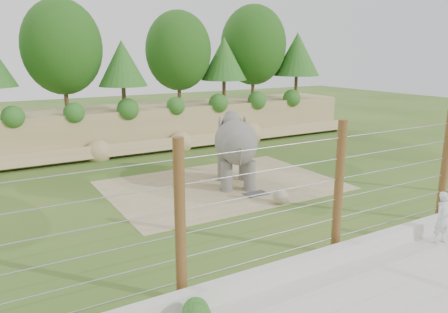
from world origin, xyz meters
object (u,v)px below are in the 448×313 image
elephant (236,152)px  zookeeper (443,218)px  stone_ball (280,197)px  barrier_fence (339,189)px

elephant → zookeeper: elephant is taller
stone_ball → barrier_fence: bearing=-106.0°
zookeeper → elephant: bearing=112.5°
elephant → barrier_fence: (-1.05, -7.25, 0.47)m
barrier_fence → elephant: bearing=81.8°
stone_ball → zookeeper: size_ratio=0.36×
stone_ball → barrier_fence: (-1.20, -4.20, 1.68)m
stone_ball → barrier_fence: 4.68m
stone_ball → barrier_fence: barrier_fence is taller
elephant → zookeeper: (2.31, -8.41, -0.70)m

